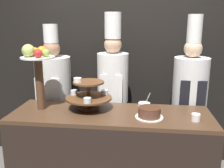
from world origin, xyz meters
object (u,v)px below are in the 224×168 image
Objects in this scene: tiered_stand at (88,95)px; fruit_pedestal at (37,65)px; cup_white at (196,117)px; chef_center_left at (113,89)px; chef_center_right at (189,96)px; serving_bowl_far at (144,105)px; chef_left at (54,94)px; cake_round at (149,113)px.

fruit_pedestal is (-0.47, -0.04, 0.28)m from tiered_stand.
cup_white is at bearing -10.30° from tiered_stand.
chef_center_left is 0.85m from chef_center_right.
serving_bowl_far is 0.09× the size of chef_left.
chef_center_right is (0.85, -0.00, -0.05)m from chef_center_left.
cup_white is at bearing -4.56° from cake_round.
chef_center_left is at bearing 38.70° from fruit_pedestal.
chef_center_left is at bearing 0.01° from chef_left.
chef_center_right is (1.49, 0.52, -0.40)m from fruit_pedestal.
chef_left is 0.95× the size of chef_center_right.
serving_bowl_far is 0.08× the size of chef_center_left.
chef_left reaches higher than fruit_pedestal.
cup_white is 1.61m from chef_left.
tiered_stand is 1.14m from chef_center_right.
fruit_pedestal is 8.37× the size of cup_white.
cup_white is 0.04× the size of chef_center_right.
fruit_pedestal is 1.09m from serving_bowl_far.
chef_left is at bearing -179.99° from chef_center_left.
cake_round is at bearing -14.10° from tiered_stand.
chef_center_left is (0.18, 0.48, -0.07)m from tiered_stand.
chef_center_left is (-0.35, 0.36, 0.05)m from serving_bowl_far.
tiered_stand is 1.78× the size of cake_round.
chef_center_right reaches higher than fruit_pedestal.
tiered_stand is at bearing 165.90° from cake_round.
chef_left is 0.93× the size of chef_center_left.
chef_left reaches higher than cake_round.
serving_bowl_far is at bearing -18.92° from chef_left.
serving_bowl_far is (1.00, 0.16, -0.41)m from fruit_pedestal.
fruit_pedestal is 0.90m from chef_center_left.
serving_bowl_far is 0.50m from chef_center_left.
chef_center_left is at bearing 134.55° from serving_bowl_far.
tiered_stand is 0.60m from cake_round.
cake_round is at bearing 175.44° from cup_white.
fruit_pedestal reaches higher than serving_bowl_far.
cake_round is 0.39m from cup_white.
cup_white is 0.04× the size of chef_center_left.
cake_round is 0.27m from serving_bowl_far.
chef_center_left reaches higher than fruit_pedestal.
chef_left is at bearing 156.23° from cup_white.
cake_round is 1.64× the size of serving_bowl_far.
fruit_pedestal is 4.15× the size of serving_bowl_far.
serving_bowl_far is at bearing 9.07° from fruit_pedestal.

